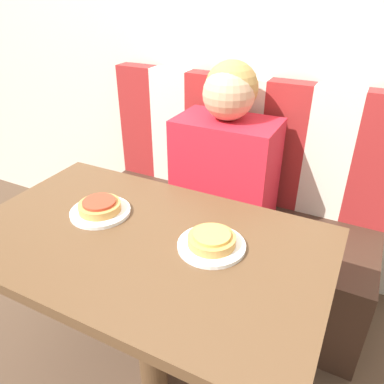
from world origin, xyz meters
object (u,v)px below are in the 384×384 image
(person, at_px, (226,150))
(pizza_left, at_px, (100,206))
(plate_left, at_px, (100,212))
(plate_right, at_px, (211,245))
(pizza_right, at_px, (212,239))

(person, relative_size, pizza_left, 5.02)
(pizza_left, bearing_deg, person, 71.54)
(person, height_order, plate_left, person)
(plate_right, xyz_separation_m, pizza_left, (-0.39, 0.00, 0.02))
(plate_left, distance_m, plate_right, 0.39)
(pizza_right, bearing_deg, plate_left, -180.00)
(plate_left, height_order, plate_right, same)
(plate_right, bearing_deg, pizza_right, 14.04)
(plate_right, height_order, pizza_right, pizza_right)
(plate_left, xyz_separation_m, pizza_left, (-0.00, 0.00, 0.02))
(pizza_right, bearing_deg, pizza_left, 180.00)
(plate_left, relative_size, pizza_left, 1.43)
(plate_right, height_order, pizza_left, pizza_left)
(plate_left, xyz_separation_m, pizza_right, (0.39, 0.00, 0.02))
(plate_left, height_order, pizza_left, pizza_left)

